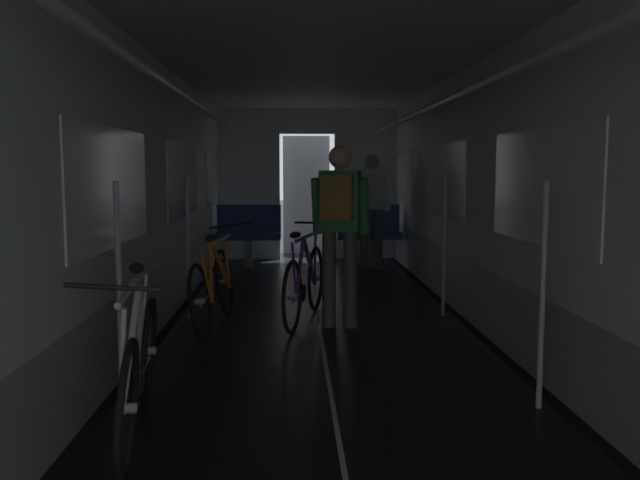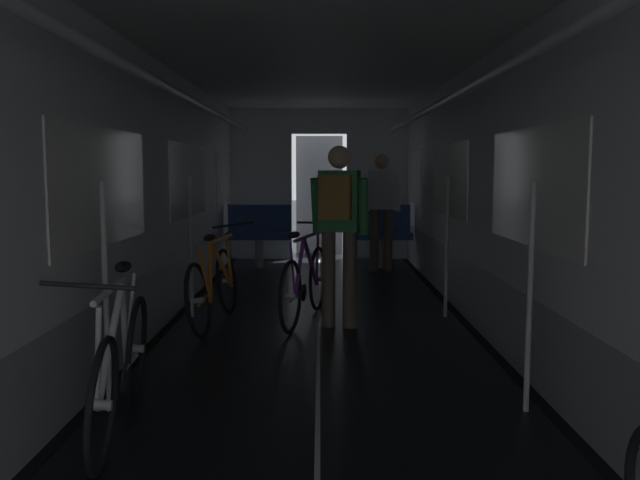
{
  "view_description": "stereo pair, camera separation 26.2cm",
  "coord_description": "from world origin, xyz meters",
  "px_view_note": "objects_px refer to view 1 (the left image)",
  "views": [
    {
      "loc": [
        -0.25,
        -1.78,
        1.46
      ],
      "look_at": [
        0.0,
        4.08,
        0.84
      ],
      "focal_mm": 36.96,
      "sensor_mm": 36.0,
      "label": 1
    },
    {
      "loc": [
        0.01,
        -1.78,
        1.46
      ],
      "look_at": [
        0.0,
        4.08,
        0.84
      ],
      "focal_mm": 36.96,
      "sensor_mm": 36.0,
      "label": 2
    }
  ],
  "objects_px": {
    "bicycle_white": "(139,366)",
    "bench_seat_far_left": "(249,230)",
    "bench_seat_far_right": "(368,230)",
    "person_cyclist_aisle": "(339,219)",
    "bicycle_orange": "(214,286)",
    "person_standing_near_bench": "(372,204)",
    "bicycle_purple_in_aisle": "(305,282)"
  },
  "relations": [
    {
      "from": "bicycle_white",
      "to": "bench_seat_far_left",
      "type": "bearing_deg",
      "value": 88.18
    },
    {
      "from": "bench_seat_far_right",
      "to": "person_cyclist_aisle",
      "type": "height_order",
      "value": "person_cyclist_aisle"
    },
    {
      "from": "bicycle_orange",
      "to": "person_cyclist_aisle",
      "type": "bearing_deg",
      "value": -5.78
    },
    {
      "from": "person_cyclist_aisle",
      "to": "person_standing_near_bench",
      "type": "xyz_separation_m",
      "value": [
        0.71,
        3.46,
        -0.04
      ]
    },
    {
      "from": "bicycle_white",
      "to": "person_standing_near_bench",
      "type": "bearing_deg",
      "value": 71.24
    },
    {
      "from": "bench_seat_far_left",
      "to": "bicycle_orange",
      "type": "relative_size",
      "value": 0.58
    },
    {
      "from": "bench_seat_far_left",
      "to": "bicycle_white",
      "type": "relative_size",
      "value": 0.58
    },
    {
      "from": "bench_seat_far_left",
      "to": "person_cyclist_aisle",
      "type": "height_order",
      "value": "person_cyclist_aisle"
    },
    {
      "from": "bench_seat_far_left",
      "to": "person_standing_near_bench",
      "type": "distance_m",
      "value": 1.89
    },
    {
      "from": "bench_seat_far_right",
      "to": "bicycle_purple_in_aisle",
      "type": "xyz_separation_m",
      "value": [
        -1.03,
        -3.57,
        -0.18
      ]
    },
    {
      "from": "bench_seat_far_left",
      "to": "bicycle_orange",
      "type": "height_order",
      "value": "bicycle_orange"
    },
    {
      "from": "bench_seat_far_right",
      "to": "person_standing_near_bench",
      "type": "relative_size",
      "value": 0.58
    },
    {
      "from": "bicycle_white",
      "to": "bicycle_purple_in_aisle",
      "type": "distance_m",
      "value": 2.87
    },
    {
      "from": "bicycle_white",
      "to": "person_cyclist_aisle",
      "type": "height_order",
      "value": "person_cyclist_aisle"
    },
    {
      "from": "bench_seat_far_left",
      "to": "person_cyclist_aisle",
      "type": "xyz_separation_m",
      "value": [
        1.09,
        -3.83,
        0.45
      ]
    },
    {
      "from": "bench_seat_far_left",
      "to": "person_standing_near_bench",
      "type": "height_order",
      "value": "person_standing_near_bench"
    },
    {
      "from": "bicycle_orange",
      "to": "person_cyclist_aisle",
      "type": "distance_m",
      "value": 1.34
    },
    {
      "from": "bench_seat_far_right",
      "to": "bicycle_orange",
      "type": "relative_size",
      "value": 0.58
    },
    {
      "from": "bicycle_purple_in_aisle",
      "to": "bench_seat_far_right",
      "type": "bearing_deg",
      "value": 73.92
    },
    {
      "from": "bench_seat_far_right",
      "to": "person_standing_near_bench",
      "type": "xyz_separation_m",
      "value": [
        0.0,
        -0.38,
        0.41
      ]
    },
    {
      "from": "bicycle_orange",
      "to": "person_standing_near_bench",
      "type": "bearing_deg",
      "value": 60.47
    },
    {
      "from": "bicycle_white",
      "to": "person_standing_near_bench",
      "type": "height_order",
      "value": "person_standing_near_bench"
    },
    {
      "from": "person_cyclist_aisle",
      "to": "bicycle_purple_in_aisle",
      "type": "distance_m",
      "value": 0.75
    },
    {
      "from": "bicycle_purple_in_aisle",
      "to": "person_standing_near_bench",
      "type": "distance_m",
      "value": 3.4
    },
    {
      "from": "bench_seat_far_left",
      "to": "bicycle_purple_in_aisle",
      "type": "height_order",
      "value": "bench_seat_far_left"
    },
    {
      "from": "bench_seat_far_left",
      "to": "bicycle_orange",
      "type": "bearing_deg",
      "value": -91.35
    },
    {
      "from": "bicycle_white",
      "to": "person_cyclist_aisle",
      "type": "distance_m",
      "value": 2.83
    },
    {
      "from": "bicycle_orange",
      "to": "person_standing_near_bench",
      "type": "xyz_separation_m",
      "value": [
        1.89,
        3.34,
        0.59
      ]
    },
    {
      "from": "person_standing_near_bench",
      "to": "bicycle_purple_in_aisle",
      "type": "bearing_deg",
      "value": -107.91
    },
    {
      "from": "bench_seat_far_right",
      "to": "bicycle_orange",
      "type": "bearing_deg",
      "value": -116.94
    },
    {
      "from": "bicycle_orange",
      "to": "bicycle_purple_in_aisle",
      "type": "height_order",
      "value": "bicycle_orange"
    },
    {
      "from": "bench_seat_far_left",
      "to": "bicycle_purple_in_aisle",
      "type": "bearing_deg",
      "value": -77.78
    }
  ]
}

